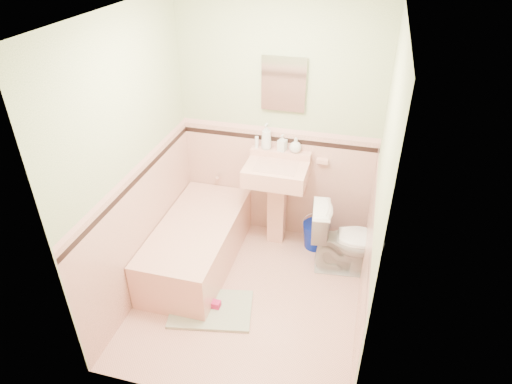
% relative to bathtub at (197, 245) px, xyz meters
% --- Properties ---
extents(floor, '(2.20, 2.20, 0.00)m').
position_rel_bathtub_xyz_m(floor, '(0.63, -0.33, -0.23)').
color(floor, '#E8AC98').
rests_on(floor, ground).
extents(ceiling, '(2.20, 2.20, 0.00)m').
position_rel_bathtub_xyz_m(ceiling, '(0.63, -0.33, 2.27)').
color(ceiling, white).
rests_on(ceiling, ground).
extents(wall_back, '(2.50, 0.00, 2.50)m').
position_rel_bathtub_xyz_m(wall_back, '(0.63, 0.77, 1.02)').
color(wall_back, '#EEE5C2').
rests_on(wall_back, ground).
extents(wall_front, '(2.50, 0.00, 2.50)m').
position_rel_bathtub_xyz_m(wall_front, '(0.63, -1.43, 1.02)').
color(wall_front, '#EEE5C2').
rests_on(wall_front, ground).
extents(wall_left, '(0.00, 2.50, 2.50)m').
position_rel_bathtub_xyz_m(wall_left, '(-0.37, -0.33, 1.02)').
color(wall_left, '#EEE5C2').
rests_on(wall_left, ground).
extents(wall_right, '(0.00, 2.50, 2.50)m').
position_rel_bathtub_xyz_m(wall_right, '(1.63, -0.33, 1.02)').
color(wall_right, '#EEE5C2').
rests_on(wall_right, ground).
extents(wainscot_back, '(2.00, 0.00, 2.00)m').
position_rel_bathtub_xyz_m(wainscot_back, '(0.63, 0.76, 0.38)').
color(wainscot_back, beige).
rests_on(wainscot_back, ground).
extents(wainscot_front, '(2.00, 0.00, 2.00)m').
position_rel_bathtub_xyz_m(wainscot_front, '(0.63, -1.42, 0.38)').
color(wainscot_front, beige).
rests_on(wainscot_front, ground).
extents(wainscot_left, '(0.00, 2.20, 2.20)m').
position_rel_bathtub_xyz_m(wainscot_left, '(-0.36, -0.33, 0.38)').
color(wainscot_left, beige).
rests_on(wainscot_left, ground).
extents(wainscot_right, '(0.00, 2.20, 2.20)m').
position_rel_bathtub_xyz_m(wainscot_right, '(1.62, -0.33, 0.38)').
color(wainscot_right, beige).
rests_on(wainscot_right, ground).
extents(accent_back, '(2.00, 0.00, 2.00)m').
position_rel_bathtub_xyz_m(accent_back, '(0.63, 0.75, 0.90)').
color(accent_back, black).
rests_on(accent_back, ground).
extents(accent_front, '(2.00, 0.00, 2.00)m').
position_rel_bathtub_xyz_m(accent_front, '(0.63, -1.41, 0.90)').
color(accent_front, black).
rests_on(accent_front, ground).
extents(accent_left, '(0.00, 2.20, 2.20)m').
position_rel_bathtub_xyz_m(accent_left, '(-0.35, -0.33, 0.89)').
color(accent_left, black).
rests_on(accent_left, ground).
extents(accent_right, '(0.00, 2.20, 2.20)m').
position_rel_bathtub_xyz_m(accent_right, '(1.61, -0.33, 0.89)').
color(accent_right, black).
rests_on(accent_right, ground).
extents(cap_back, '(2.00, 0.00, 2.00)m').
position_rel_bathtub_xyz_m(cap_back, '(0.63, 0.75, 0.99)').
color(cap_back, beige).
rests_on(cap_back, ground).
extents(cap_front, '(2.00, 0.00, 2.00)m').
position_rel_bathtub_xyz_m(cap_front, '(0.63, -1.41, 0.99)').
color(cap_front, beige).
rests_on(cap_front, ground).
extents(cap_left, '(0.00, 2.20, 2.20)m').
position_rel_bathtub_xyz_m(cap_left, '(-0.35, -0.33, 1.00)').
color(cap_left, beige).
rests_on(cap_left, ground).
extents(cap_right, '(0.00, 2.20, 2.20)m').
position_rel_bathtub_xyz_m(cap_right, '(1.61, -0.33, 1.00)').
color(cap_right, beige).
rests_on(cap_right, ground).
extents(bathtub, '(0.70, 1.50, 0.45)m').
position_rel_bathtub_xyz_m(bathtub, '(0.00, 0.00, 0.00)').
color(bathtub, '#E3A28D').
rests_on(bathtub, floor).
extents(tub_faucet, '(0.04, 0.12, 0.04)m').
position_rel_bathtub_xyz_m(tub_faucet, '(0.00, 0.72, 0.41)').
color(tub_faucet, silver).
rests_on(tub_faucet, wall_back).
extents(sink, '(0.61, 0.50, 0.96)m').
position_rel_bathtub_xyz_m(sink, '(0.68, 0.53, 0.25)').
color(sink, '#E3A28D').
rests_on(sink, floor).
extents(sink_faucet, '(0.02, 0.02, 0.10)m').
position_rel_bathtub_xyz_m(sink_faucet, '(0.68, 0.67, 0.72)').
color(sink_faucet, silver).
rests_on(sink_faucet, sink).
extents(medicine_cabinet, '(0.37, 0.04, 0.46)m').
position_rel_bathtub_xyz_m(medicine_cabinet, '(0.68, 0.74, 1.47)').
color(medicine_cabinet, white).
rests_on(medicine_cabinet, wall_back).
extents(soap_dish, '(0.12, 0.07, 0.04)m').
position_rel_bathtub_xyz_m(soap_dish, '(1.10, 0.73, 0.72)').
color(soap_dish, '#E3A28D').
rests_on(soap_dish, wall_back).
extents(soap_bottle_left, '(0.10, 0.11, 0.27)m').
position_rel_bathtub_xyz_m(soap_bottle_left, '(0.53, 0.71, 0.93)').
color(soap_bottle_left, '#B2B2B2').
rests_on(soap_bottle_left, sink).
extents(soap_bottle_mid, '(0.10, 0.10, 0.17)m').
position_rel_bathtub_xyz_m(soap_bottle_mid, '(0.69, 0.71, 0.88)').
color(soap_bottle_mid, '#B2B2B2').
rests_on(soap_bottle_mid, sink).
extents(soap_bottle_right, '(0.15, 0.15, 0.15)m').
position_rel_bathtub_xyz_m(soap_bottle_right, '(0.82, 0.71, 0.88)').
color(soap_bottle_right, '#B2B2B2').
rests_on(soap_bottle_right, sink).
extents(tube, '(0.04, 0.04, 0.12)m').
position_rel_bathtub_xyz_m(tube, '(0.43, 0.71, 0.86)').
color(tube, white).
rests_on(tube, sink).
extents(toilet, '(0.75, 0.48, 0.72)m').
position_rel_bathtub_xyz_m(toilet, '(1.45, 0.29, 0.14)').
color(toilet, white).
rests_on(toilet, floor).
extents(bucket, '(0.31, 0.31, 0.28)m').
position_rel_bathtub_xyz_m(bucket, '(1.11, 0.57, -0.08)').
color(bucket, '#061992').
rests_on(bucket, floor).
extents(bath_mat, '(0.80, 0.61, 0.03)m').
position_rel_bathtub_xyz_m(bath_mat, '(0.35, -0.59, -0.21)').
color(bath_mat, '#90A186').
rests_on(bath_mat, floor).
extents(shoe, '(0.15, 0.07, 0.06)m').
position_rel_bathtub_xyz_m(shoe, '(0.35, -0.56, -0.17)').
color(shoe, '#BF1E59').
rests_on(shoe, bath_mat).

